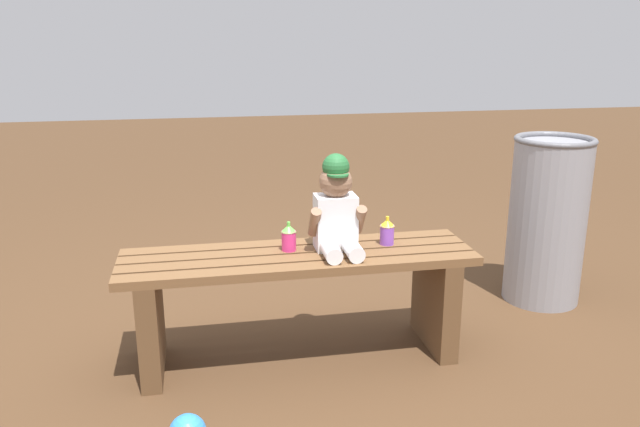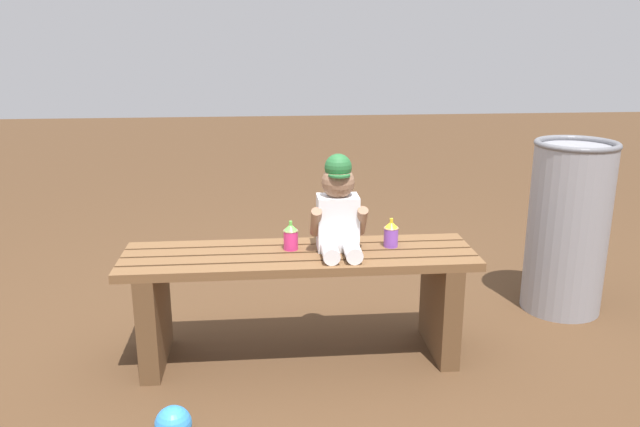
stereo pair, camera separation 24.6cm
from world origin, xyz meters
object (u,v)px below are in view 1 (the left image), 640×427
Objects in this scene: park_bench at (299,289)px; sippy_cup_right at (387,231)px; trash_bin at (547,220)px; sippy_cup_left at (289,237)px; child_figure at (336,209)px.

sippy_cup_right is (0.39, 0.04, 0.22)m from park_bench.
sippy_cup_left is at bearing -166.33° from trash_bin.
park_bench is 0.37m from child_figure.
park_bench is 11.74× the size of sippy_cup_right.
sippy_cup_left reaches higher than park_bench.
trash_bin reaches higher than sippy_cup_right.
child_figure is at bearing 4.65° from park_bench.
trash_bin is (1.18, 0.36, -0.22)m from child_figure.
trash_bin is (0.95, 0.33, -0.10)m from sippy_cup_right.
trash_bin is at bearing 17.11° from child_figure.
child_figure reaches higher than park_bench.
trash_bin is at bearing 19.39° from sippy_cup_right.
sippy_cup_right is 0.15× the size of trash_bin.
park_bench is at bearing -173.92° from sippy_cup_right.
child_figure is 0.47× the size of trash_bin.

